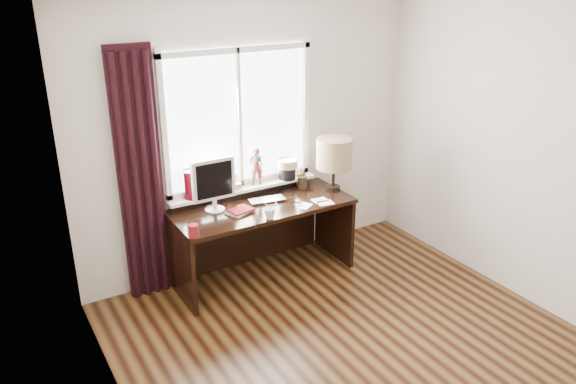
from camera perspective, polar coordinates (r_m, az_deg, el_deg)
floor at (r=4.50m, az=9.16°, el=-17.06°), size 3.50×4.00×0.00m
ceiling at (r=3.52m, az=11.81°, el=18.09°), size 3.50×4.00×0.00m
wall_back at (r=5.39m, az=-3.66°, el=5.63°), size 3.50×0.00×2.60m
wall_left at (r=3.07m, az=-15.62°, el=-8.43°), size 0.00×4.00×2.60m
wall_right at (r=5.09m, az=25.47°, el=2.50°), size 0.00×4.00×2.60m
laptop at (r=5.29m, az=-2.12°, el=-0.81°), size 0.37×0.27×0.03m
mug at (r=4.92m, az=-1.86°, el=-2.16°), size 0.13×0.13×0.10m
red_cup at (r=4.65m, az=-9.56°, el=-3.92°), size 0.08×0.08×0.11m
window at (r=5.28m, az=-4.84°, el=5.29°), size 1.52×0.22×1.40m
curtain at (r=4.97m, az=-14.75°, el=1.27°), size 0.38×0.09×2.25m
desk at (r=5.40m, az=-3.06°, el=-3.34°), size 1.70×0.70×0.75m
monitor at (r=5.04m, az=-7.57°, el=1.03°), size 0.40×0.18×0.49m
notebook_stack at (r=5.07m, az=-4.92°, el=-1.91°), size 0.27×0.23×0.03m
brush_holder at (r=5.59m, az=1.49°, el=1.01°), size 0.09×0.09×0.25m
icon_frame at (r=5.65m, az=1.35°, el=1.27°), size 0.10×0.02×0.13m
table_lamp at (r=5.49m, az=4.71°, el=3.87°), size 0.35×0.35×0.52m
loose_papers at (r=5.26m, az=2.92°, el=-1.11°), size 0.38×0.21×0.00m
desk_cables at (r=5.36m, az=0.07°, el=-0.58°), size 0.26×0.47×0.01m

